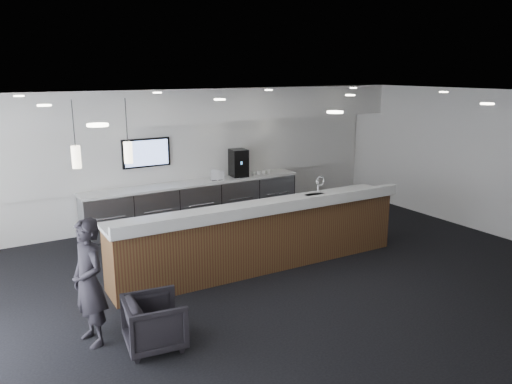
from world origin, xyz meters
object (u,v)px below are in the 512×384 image
armchair (155,322)px  coffee_machine (239,163)px  service_counter (262,235)px  lounge_guest (89,282)px

armchair → coffee_machine: bearing=-31.8°
service_counter → coffee_machine: size_ratio=8.47×
service_counter → coffee_machine: bearing=69.1°
coffee_machine → lounge_guest: lounge_guest is taller
armchair → lounge_guest: lounge_guest is taller
lounge_guest → armchair: bearing=39.3°
coffee_machine → armchair: coffee_machine is taller
service_counter → lounge_guest: (-3.15, -1.04, 0.24)m
service_counter → lounge_guest: bearing=-160.7°
coffee_machine → armchair: size_ratio=0.88×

